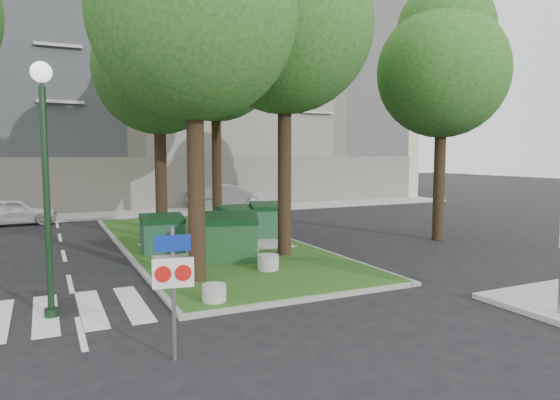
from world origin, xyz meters
TOP-DOWN VIEW (x-y plane):
  - ground at (0.00, 0.00)m, footprint 120.00×120.00m
  - median_island at (0.50, 8.00)m, footprint 6.00×16.00m
  - median_kerb at (0.50, 8.00)m, footprint 6.30×16.30m
  - building_sidewalk at (0.00, 18.50)m, footprint 42.00×3.00m
  - zebra_crossing at (-3.75, 1.50)m, footprint 5.00×3.00m
  - apartment_building at (0.00, 26.00)m, footprint 41.00×12.00m
  - tree_median_near_right at (2.09, 4.56)m, footprint 5.60×5.60m
  - tree_median_mid at (-0.91, 9.06)m, footprint 4.80×4.80m
  - tree_median_far at (2.29, 12.06)m, footprint 5.80×5.80m
  - tree_street_right at (9.09, 5.06)m, footprint 5.00×5.00m
  - dumpster_a at (-1.52, 6.53)m, footprint 1.42×1.02m
  - dumpster_b at (0.08, 4.31)m, footprint 1.88×1.57m
  - dumpster_c at (1.68, 8.00)m, footprint 1.59×1.29m
  - dumpster_d at (3.00, 7.88)m, footprint 1.68×1.34m
  - bollard_left at (-1.69, 0.50)m, footprint 0.53×0.53m
  - bollard_right at (0.63, 2.74)m, footprint 0.60×0.60m
  - bollard_mid at (1.00, 5.00)m, footprint 0.55×0.55m
  - litter_bin at (2.92, 12.97)m, footprint 0.44×0.44m
  - street_lamp at (-4.98, 1.26)m, footprint 0.42×0.42m
  - traffic_sign_pole at (-3.19, -2.00)m, footprint 0.66×0.15m
  - car_white at (-6.35, 16.87)m, footprint 3.85×1.68m
  - car_silver at (5.17, 19.12)m, footprint 4.82×1.82m

SIDE VIEW (x-z plane):
  - ground at x=0.00m, z-range 0.00..0.00m
  - zebra_crossing at x=-3.75m, z-range 0.00..0.01m
  - median_kerb at x=0.50m, z-range 0.00..0.10m
  - median_island at x=0.50m, z-range 0.00..0.12m
  - building_sidewalk at x=0.00m, z-range 0.00..0.12m
  - bollard_left at x=-1.69m, z-range 0.12..0.50m
  - bollard_mid at x=1.00m, z-range 0.12..0.51m
  - bollard_right at x=0.63m, z-range 0.12..0.55m
  - litter_bin at x=2.92m, z-range 0.12..0.88m
  - car_white at x=-6.35m, z-range 0.00..1.29m
  - dumpster_a at x=-1.52m, z-range 0.09..1.38m
  - dumpster_c at x=1.68m, z-range 0.09..1.39m
  - car_silver at x=5.17m, z-range 0.00..1.57m
  - dumpster_d at x=3.00m, z-range 0.09..1.48m
  - dumpster_b at x=0.08m, z-range 0.09..1.59m
  - traffic_sign_pole at x=-3.19m, z-range 0.31..2.54m
  - street_lamp at x=-4.98m, z-range 0.67..5.90m
  - tree_median_mid at x=-0.91m, z-range 1.98..11.97m
  - tree_street_right at x=9.09m, z-range 1.95..12.02m
  - tree_median_near_right at x=2.09m, z-range 2.26..13.72m
  - apartment_building at x=0.00m, z-range 0.00..16.00m
  - tree_median_far at x=2.29m, z-range 2.36..14.28m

